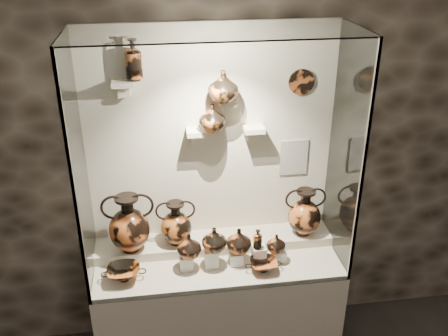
# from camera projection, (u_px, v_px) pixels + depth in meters

# --- Properties ---
(wall_back) EXTENTS (5.00, 0.02, 3.20)m
(wall_back) POSITION_uv_depth(u_px,v_px,m) (211.00, 140.00, 3.41)
(wall_back) COLOR black
(wall_back) RESTS_ON ground
(plinth) EXTENTS (1.70, 0.60, 0.80)m
(plinth) POSITION_uv_depth(u_px,v_px,m) (218.00, 308.00, 3.65)
(plinth) COLOR beige
(plinth) RESTS_ON floor
(front_tier) EXTENTS (1.68, 0.58, 0.03)m
(front_tier) POSITION_uv_depth(u_px,v_px,m) (218.00, 262.00, 3.47)
(front_tier) COLOR #BEAD93
(front_tier) RESTS_ON plinth
(rear_tier) EXTENTS (1.70, 0.25, 0.10)m
(rear_tier) POSITION_uv_depth(u_px,v_px,m) (214.00, 244.00, 3.61)
(rear_tier) COLOR #BEAD93
(rear_tier) RESTS_ON plinth
(back_panel) EXTENTS (1.70, 0.03, 1.60)m
(back_panel) POSITION_uv_depth(u_px,v_px,m) (211.00, 141.00, 3.41)
(back_panel) COLOR beige
(back_panel) RESTS_ON plinth
(glass_front) EXTENTS (1.70, 0.01, 1.60)m
(glass_front) POSITION_uv_depth(u_px,v_px,m) (224.00, 182.00, 2.86)
(glass_front) COLOR white
(glass_front) RESTS_ON plinth
(glass_left) EXTENTS (0.01, 0.60, 1.60)m
(glass_left) POSITION_uv_depth(u_px,v_px,m) (79.00, 169.00, 3.02)
(glass_left) COLOR white
(glass_left) RESTS_ON plinth
(glass_right) EXTENTS (0.01, 0.60, 1.60)m
(glass_right) POSITION_uv_depth(u_px,v_px,m) (346.00, 152.00, 3.24)
(glass_right) COLOR white
(glass_right) RESTS_ON plinth
(glass_top) EXTENTS (1.70, 0.60, 0.01)m
(glass_top) POSITION_uv_depth(u_px,v_px,m) (216.00, 31.00, 2.78)
(glass_top) COLOR white
(glass_top) RESTS_ON back_panel
(frame_post_left) EXTENTS (0.02, 0.02, 1.60)m
(frame_post_left) POSITION_uv_depth(u_px,v_px,m) (74.00, 191.00, 2.76)
(frame_post_left) COLOR gray
(frame_post_left) RESTS_ON plinth
(frame_post_right) EXTENTS (0.02, 0.02, 1.60)m
(frame_post_right) POSITION_uv_depth(u_px,v_px,m) (363.00, 172.00, 2.98)
(frame_post_right) COLOR gray
(frame_post_right) RESTS_ON plinth
(pedestal_a) EXTENTS (0.09, 0.09, 0.10)m
(pedestal_a) POSITION_uv_depth(u_px,v_px,m) (186.00, 261.00, 3.37)
(pedestal_a) COLOR silver
(pedestal_a) RESTS_ON front_tier
(pedestal_b) EXTENTS (0.09, 0.09, 0.13)m
(pedestal_b) POSITION_uv_depth(u_px,v_px,m) (211.00, 257.00, 3.39)
(pedestal_b) COLOR silver
(pedestal_b) RESTS_ON front_tier
(pedestal_c) EXTENTS (0.09, 0.09, 0.09)m
(pedestal_c) POSITION_uv_depth(u_px,v_px,m) (236.00, 258.00, 3.42)
(pedestal_c) COLOR silver
(pedestal_c) RESTS_ON front_tier
(pedestal_d) EXTENTS (0.09, 0.09, 0.12)m
(pedestal_d) POSITION_uv_depth(u_px,v_px,m) (259.00, 254.00, 3.43)
(pedestal_d) COLOR silver
(pedestal_d) RESTS_ON front_tier
(pedestal_e) EXTENTS (0.09, 0.09, 0.08)m
(pedestal_e) POSITION_uv_depth(u_px,v_px,m) (279.00, 255.00, 3.46)
(pedestal_e) COLOR silver
(pedestal_e) RESTS_ON front_tier
(bracket_ul) EXTENTS (0.14, 0.12, 0.04)m
(bracket_ul) POSITION_uv_depth(u_px,v_px,m) (123.00, 83.00, 3.07)
(bracket_ul) COLOR beige
(bracket_ul) RESTS_ON back_panel
(bracket_ca) EXTENTS (0.14, 0.12, 0.04)m
(bracket_ca) POSITION_uv_depth(u_px,v_px,m) (197.00, 132.00, 3.28)
(bracket_ca) COLOR beige
(bracket_ca) RESTS_ON back_panel
(bracket_cb) EXTENTS (0.10, 0.12, 0.04)m
(bracket_cb) POSITION_uv_depth(u_px,v_px,m) (227.00, 102.00, 3.22)
(bracket_cb) COLOR beige
(bracket_cb) RESTS_ON back_panel
(bracket_cc) EXTENTS (0.14, 0.12, 0.04)m
(bracket_cc) POSITION_uv_depth(u_px,v_px,m) (254.00, 129.00, 3.33)
(bracket_cc) COLOR beige
(bracket_cc) RESTS_ON back_panel
(amphora_left) EXTENTS (0.34, 0.34, 0.42)m
(amphora_left) POSITION_uv_depth(u_px,v_px,m) (129.00, 223.00, 3.37)
(amphora_left) COLOR #B35422
(amphora_left) RESTS_ON rear_tier
(amphora_mid) EXTENTS (0.31, 0.31, 0.33)m
(amphora_mid) POSITION_uv_depth(u_px,v_px,m) (176.00, 223.00, 3.46)
(amphora_mid) COLOR #BC5921
(amphora_mid) RESTS_ON rear_tier
(amphora_right) EXTENTS (0.37, 0.37, 0.35)m
(amphora_right) POSITION_uv_depth(u_px,v_px,m) (304.00, 212.00, 3.57)
(amphora_right) COLOR #B35422
(amphora_right) RESTS_ON rear_tier
(jug_a) EXTENTS (0.21, 0.21, 0.17)m
(jug_a) POSITION_uv_depth(u_px,v_px,m) (189.00, 246.00, 3.30)
(jug_a) COLOR #B35422
(jug_a) RESTS_ON pedestal_a
(jug_b) EXTENTS (0.19, 0.19, 0.17)m
(jug_b) POSITION_uv_depth(u_px,v_px,m) (214.00, 239.00, 3.31)
(jug_b) COLOR #BC5921
(jug_b) RESTS_ON pedestal_b
(jug_c) EXTENTS (0.18, 0.18, 0.18)m
(jug_c) POSITION_uv_depth(u_px,v_px,m) (239.00, 240.00, 3.37)
(jug_c) COLOR #B35422
(jug_c) RESTS_ON pedestal_c
(jug_e) EXTENTS (0.14, 0.14, 0.13)m
(jug_e) POSITION_uv_depth(u_px,v_px,m) (276.00, 243.00, 3.40)
(jug_e) COLOR #B35422
(jug_e) RESTS_ON pedestal_e
(lekythos_small) EXTENTS (0.08, 0.08, 0.16)m
(lekythos_small) POSITION_uv_depth(u_px,v_px,m) (258.00, 238.00, 3.36)
(lekythos_small) COLOR #BC5921
(lekythos_small) RESTS_ON pedestal_d
(kylix_left) EXTENTS (0.35, 0.33, 0.11)m
(kylix_left) POSITION_uv_depth(u_px,v_px,m) (124.00, 272.00, 3.25)
(kylix_left) COLOR #BC5921
(kylix_left) RESTS_ON front_tier
(kylix_right) EXTENTS (0.26, 0.23, 0.09)m
(kylix_right) POSITION_uv_depth(u_px,v_px,m) (263.00, 265.00, 3.34)
(kylix_right) COLOR #B35422
(kylix_right) RESTS_ON front_tier
(lekythos_tall) EXTENTS (0.15, 0.15, 0.28)m
(lekythos_tall) POSITION_uv_depth(u_px,v_px,m) (133.00, 58.00, 3.00)
(lekythos_tall) COLOR #B35422
(lekythos_tall) RESTS_ON bracket_ul
(ovoid_vase_a) EXTENTS (0.21, 0.21, 0.18)m
(ovoid_vase_a) POSITION_uv_depth(u_px,v_px,m) (212.00, 118.00, 3.22)
(ovoid_vase_a) COLOR #BC5921
(ovoid_vase_a) RESTS_ON bracket_ca
(ovoid_vase_b) EXTENTS (0.21, 0.21, 0.20)m
(ovoid_vase_b) POSITION_uv_depth(u_px,v_px,m) (223.00, 86.00, 3.12)
(ovoid_vase_b) COLOR #BC5921
(ovoid_vase_b) RESTS_ON bracket_cb
(wall_plate) EXTENTS (0.17, 0.02, 0.17)m
(wall_plate) POSITION_uv_depth(u_px,v_px,m) (301.00, 82.00, 3.29)
(wall_plate) COLOR brown
(wall_plate) RESTS_ON back_panel
(info_placard) EXTENTS (0.20, 0.01, 0.27)m
(info_placard) POSITION_uv_depth(u_px,v_px,m) (294.00, 157.00, 3.53)
(info_placard) COLOR beige
(info_placard) RESTS_ON back_panel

